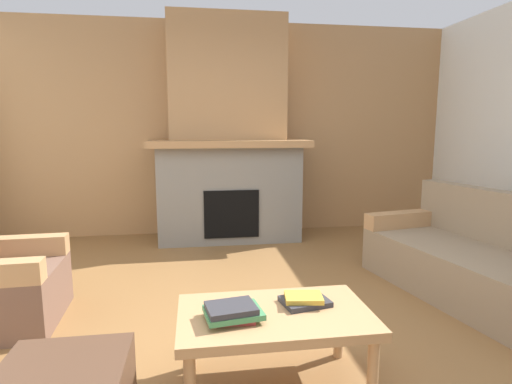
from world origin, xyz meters
TOP-DOWN VIEW (x-y plane):
  - ground at (0.00, 0.00)m, footprint 9.00×9.00m
  - wall_back_wood_panel at (0.00, 3.00)m, footprint 6.00×0.12m
  - fireplace at (0.00, 2.62)m, footprint 1.90×0.82m
  - couch at (1.85, 0.49)m, footprint 1.17×1.93m
  - coffee_table at (-0.02, -0.47)m, footprint 1.00×0.60m
  - book_stack_near_edge at (-0.24, -0.53)m, footprint 0.31×0.25m
  - book_stack_center at (0.16, -0.40)m, footprint 0.28×0.23m

SIDE VIEW (x-z plane):
  - ground at x=0.00m, z-range 0.00..0.00m
  - couch at x=1.85m, z-range -0.14..0.71m
  - coffee_table at x=-0.02m, z-range 0.16..0.59m
  - book_stack_center at x=0.16m, z-range 0.43..0.48m
  - book_stack_near_edge at x=-0.24m, z-range 0.43..0.51m
  - fireplace at x=0.00m, z-range -0.19..2.51m
  - wall_back_wood_panel at x=0.00m, z-range 0.00..2.70m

